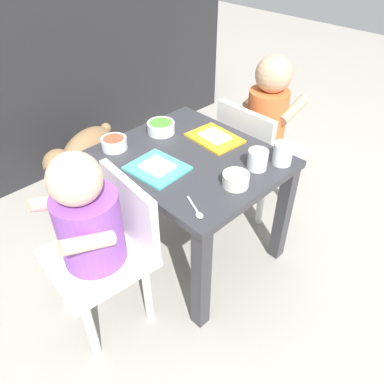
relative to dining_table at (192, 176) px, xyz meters
name	(u,v)px	position (x,y,z in m)	size (l,w,h in m)	color
ground_plane	(192,247)	(0.00, 0.00, -0.36)	(7.00, 7.00, 0.00)	#9E998E
kitchen_cabinet_back	(40,65)	(0.00, 1.05, 0.12)	(2.13, 0.38, 0.96)	#232326
dining_table	(192,176)	(0.00, 0.00, 0.00)	(0.49, 0.57, 0.44)	#333338
seated_child_left	(93,225)	(-0.40, -0.02, 0.05)	(0.30, 0.30, 0.64)	silver
seated_child_right	(264,121)	(0.40, 0.00, 0.06)	(0.29, 0.29, 0.68)	silver
dog	(84,154)	(-0.08, 0.62, -0.16)	(0.44, 0.28, 0.31)	olive
food_tray_left	(157,168)	(-0.13, 0.02, 0.09)	(0.16, 0.18, 0.02)	#4CC6BC
food_tray_right	(215,138)	(0.13, 0.02, 0.09)	(0.15, 0.19, 0.02)	gold
water_cup_left	(257,161)	(0.10, -0.20, 0.11)	(0.06, 0.06, 0.06)	white
water_cup_right	(283,155)	(0.18, -0.23, 0.11)	(0.06, 0.06, 0.07)	white
veggie_bowl_far	(161,127)	(0.03, 0.19, 0.10)	(0.10, 0.10, 0.04)	white
cereal_bowl_left_side	(236,179)	(-0.02, -0.21, 0.10)	(0.08, 0.08, 0.04)	silver
veggie_bowl_near	(114,143)	(-0.16, 0.22, 0.10)	(0.09, 0.09, 0.04)	white
spoon_by_left_tray	(196,210)	(-0.19, -0.21, 0.09)	(0.05, 0.10, 0.01)	silver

